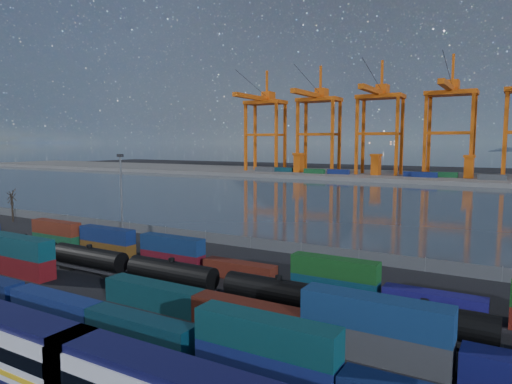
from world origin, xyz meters
The scene contains 13 objects.
ground centered at (0.00, 0.00, 0.00)m, with size 700.00×700.00×0.00m, color black.
harbor_water centered at (0.00, 105.00, 0.01)m, with size 700.00×700.00×0.00m, color #323D48.
far_quay centered at (0.00, 210.00, 1.00)m, with size 700.00×70.00×2.00m, color #514F4C.
container_row_south centered at (-3.08, -10.97, 1.93)m, with size 139.89×2.48×5.27m.
container_row_mid centered at (9.65, -3.00, 2.34)m, with size 141.63×2.63×5.62m.
container_row_north centered at (1.32, 11.23, 2.11)m, with size 113.80×2.24×4.77m.
tanker_string centered at (-4.58, 2.88, 2.08)m, with size 91.00×2.90×4.15m.
waterfront_fence centered at (0.00, 28.00, 1.00)m, with size 160.12×0.12×2.20m.
bare_tree centered at (-63.81, 23.17, 3.96)m, with size 2.11×2.07×7.97m.
yard_light_mast centered at (-30.00, 26.00, 9.30)m, with size 1.60×0.40×16.60m.
gantry_cranes centered at (-7.50, 203.34, 38.36)m, with size 199.07×46.21×62.58m.
quay_containers centered at (-11.00, 195.46, 3.30)m, with size 172.58×10.99×2.60m.
straddle_carriers centered at (-2.50, 200.00, 7.82)m, with size 140.00×7.00×11.10m.
Camera 1 is at (41.32, -41.19, 18.87)m, focal length 32.00 mm.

